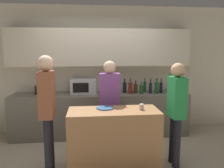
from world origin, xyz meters
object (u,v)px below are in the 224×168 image
(potted_plant, at_px, (170,83))
(bottle_4, at_px, (145,87))
(toaster, at_px, (42,90))
(plate_on_island, at_px, (105,108))
(bottle_6, at_px, (157,87))
(microwave, at_px, (83,86))
(person_left, at_px, (110,99))
(bottle_2, at_px, (136,88))
(bottle_5, at_px, (150,88))
(bottle_1, at_px, (130,88))
(bottle_7, at_px, (161,87))
(cup_0, at_px, (142,107))
(person_center, at_px, (176,106))
(bottle_3, at_px, (141,89))
(bottle_0, at_px, (125,87))
(person_right, at_px, (47,104))

(potted_plant, distance_m, bottle_4, 0.56)
(toaster, bearing_deg, plate_on_island, -47.71)
(bottle_4, bearing_deg, bottle_6, -42.30)
(microwave, bearing_deg, person_left, -61.93)
(bottle_2, bearing_deg, bottle_5, -13.09)
(bottle_1, distance_m, bottle_2, 0.13)
(potted_plant, relative_size, bottle_7, 1.30)
(microwave, bearing_deg, cup_0, -58.05)
(bottle_1, distance_m, person_center, 1.37)
(potted_plant, distance_m, cup_0, 1.73)
(bottle_2, bearing_deg, potted_plant, 6.17)
(bottle_7, bearing_deg, bottle_4, 155.39)
(bottle_1, xyz_separation_m, bottle_5, (0.42, -0.02, -0.01))
(toaster, xyz_separation_m, bottle_6, (2.35, -0.16, 0.03))
(cup_0, bearing_deg, bottle_3, 76.91)
(bottle_5, relative_size, bottle_6, 0.96)
(microwave, bearing_deg, bottle_4, 1.16)
(bottle_4, distance_m, bottle_6, 0.28)
(cup_0, relative_size, person_center, 0.05)
(bottle_7, distance_m, person_left, 1.38)
(bottle_3, relative_size, cup_0, 2.86)
(toaster, xyz_separation_m, person_left, (1.30, -0.88, -0.03))
(microwave, bearing_deg, bottle_5, -6.27)
(bottle_2, bearing_deg, plate_on_island, -120.41)
(microwave, distance_m, bottle_2, 1.09)
(bottle_7, bearing_deg, person_center, -98.37)
(person_center, bearing_deg, bottle_4, 5.37)
(bottle_2, relative_size, bottle_5, 0.86)
(bottle_1, distance_m, bottle_7, 0.66)
(microwave, relative_size, bottle_4, 1.73)
(person_center, bearing_deg, bottle_0, 22.53)
(potted_plant, height_order, bottle_1, potted_plant)
(bottle_1, relative_size, bottle_5, 1.04)
(bottle_6, bearing_deg, person_right, -147.62)
(potted_plant, height_order, bottle_3, potted_plant)
(bottle_1, bearing_deg, person_center, -70.28)
(bottle_2, height_order, bottle_4, bottle_4)
(bottle_5, height_order, bottle_7, bottle_5)
(bottle_2, xyz_separation_m, plate_on_island, (-0.72, -1.23, -0.08))
(bottle_1, bearing_deg, bottle_5, -2.32)
(bottle_2, xyz_separation_m, person_center, (0.34, -1.34, -0.05))
(bottle_6, bearing_deg, person_center, -93.94)
(bottle_0, xyz_separation_m, bottle_4, (0.44, 0.05, 0.00))
(potted_plant, distance_m, plate_on_island, 2.00)
(bottle_2, xyz_separation_m, bottle_4, (0.22, 0.11, 0.01))
(bottle_3, bearing_deg, plate_on_island, -125.64)
(microwave, distance_m, bottle_6, 1.52)
(plate_on_island, xyz_separation_m, person_right, (-0.83, -0.11, 0.11))
(toaster, distance_m, person_left, 1.57)
(microwave, relative_size, plate_on_island, 2.00)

